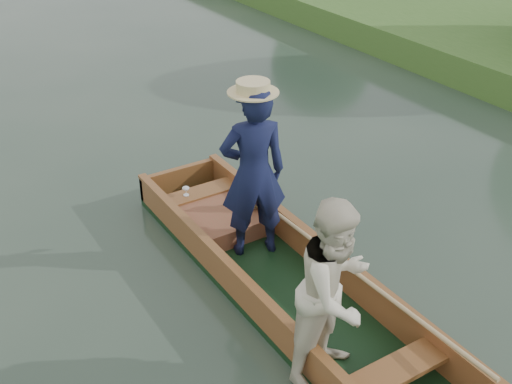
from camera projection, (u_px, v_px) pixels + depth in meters
ground at (287, 295)px, 6.69m from camera, size 120.00×120.00×0.00m
punt at (287, 248)px, 6.24m from camera, size 1.37×5.00×2.06m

